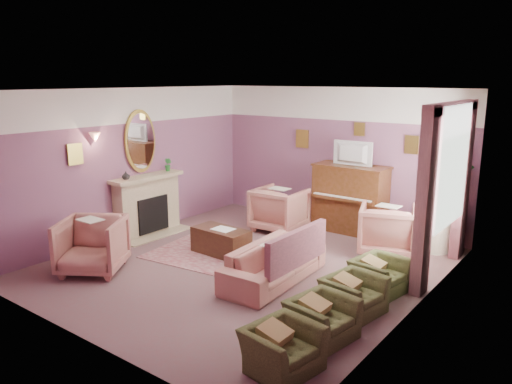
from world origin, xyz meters
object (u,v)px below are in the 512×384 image
Objects in this scene: piano at (350,199)px; olive_chair_a at (282,342)px; sofa at (274,256)px; olive_chair_d at (380,270)px; olive_chair_c at (354,289)px; side_table at (436,231)px; floral_armchair_right at (387,227)px; floral_armchair_left at (279,207)px; coffee_table at (221,241)px; television at (351,152)px; floral_armchair_front at (92,243)px; olive_chair_b at (322,312)px.

olive_chair_a is (1.66, -4.81, -0.33)m from piano.
sofa is 2.59× the size of olive_chair_d.
side_table is (0.07, 3.04, 0.03)m from olive_chair_c.
floral_armchair_left is at bearing 179.79° from floral_armchair_right.
piano reaches higher than coffee_table.
floral_armchair_front is (-2.23, -4.30, -1.12)m from television.
floral_armchair_left is 3.73m from floral_armchair_front.
olive_chair_b and olive_chair_c have the same top height.
side_table reaches higher than olive_chair_b.
side_table is at bearing 47.10° from floral_armchair_right.
floral_armchair_front is (-2.23, -4.35, -0.17)m from piano.
piano reaches higher than side_table.
olive_chair_a is at bearing -71.00° from piano.
olive_chair_d is at bearing -29.24° from floral_armchair_left.
floral_armchair_left is (-1.14, -0.73, -1.12)m from television.
floral_armchair_front is at bearing -150.22° from sofa.
side_table is at bearing 88.09° from olive_chair_d.
sofa reaches higher than olive_chair_a.
olive_chair_d is (1.41, 0.59, -0.07)m from sofa.
television is at bearing 146.34° from floral_armchair_right.
television reaches higher than piano.
floral_armchair_left reaches higher than olive_chair_a.
floral_armchair_front is 1.28× the size of olive_chair_d.
olive_chair_c is 1.07× the size of side_table.
olive_chair_b is at bearing 90.00° from olive_chair_a.
floral_armchair_right reaches higher than olive_chair_d.
olive_chair_c is (2.80, -2.39, -0.16)m from floral_armchair_left.
floral_armchair_right reaches higher than olive_chair_b.
television reaches higher than olive_chair_a.
floral_armchair_right is 4.06m from olive_chair_a.
television is at bearing 125.78° from olive_chair_d.
piano is 2.00× the size of side_table.
olive_chair_a is 1.00× the size of olive_chair_d.
side_table is (0.07, 2.22, 0.03)m from olive_chair_d.
olive_chair_b is 3.87m from side_table.
coffee_table is at bearing 167.14° from olive_chair_c.
sofa is 2.02× the size of floral_armchair_front.
olive_chair_d is (3.88, 2.00, -0.16)m from floral_armchair_front.
floral_armchair_right is 1.28× the size of olive_chair_b.
coffee_table is at bearing 152.57° from olive_chair_b.
television is 3.14m from sofa.
olive_chair_c and olive_chair_d have the same top height.
television reaches higher than coffee_table.
television is 1.07× the size of olive_chair_c.
television is 0.41× the size of sofa.
floral_armchair_left is 3.21m from olive_chair_d.
coffee_table is 1.34× the size of olive_chair_b.
sofa is 2.32m from floral_armchair_right.
olive_chair_d is at bearing 90.00° from olive_chair_c.
olive_chair_c is 3.05m from side_table.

